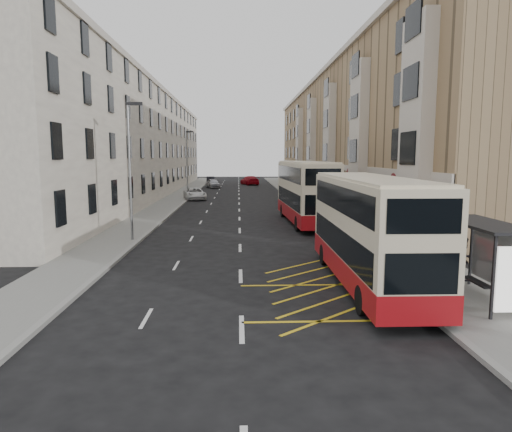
{
  "coord_description": "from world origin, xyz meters",
  "views": [
    {
      "loc": [
        -0.08,
        -14.93,
        5.06
      ],
      "look_at": [
        0.77,
        6.87,
        2.2
      ],
      "focal_mm": 32.0,
      "sensor_mm": 36.0,
      "label": 1
    }
  ],
  "objects_px": {
    "double_decker_front": "(368,231)",
    "litter_bin": "(439,297)",
    "bus_shelter": "(493,245)",
    "pedestrian_far": "(416,260)",
    "street_lamp_near": "(130,164)",
    "car_silver": "(213,183)",
    "pedestrian_mid": "(463,259)",
    "white_van": "(195,194)",
    "car_red": "(250,180)",
    "car_dark": "(210,180)",
    "street_lamp_far": "(187,160)",
    "double_decker_rear": "(305,192)"
  },
  "relations": [
    {
      "from": "double_decker_front",
      "to": "white_van",
      "type": "xyz_separation_m",
      "value": [
        -10.2,
        36.36,
        -1.49
      ]
    },
    {
      "from": "bus_shelter",
      "to": "pedestrian_far",
      "type": "xyz_separation_m",
      "value": [
        -1.47,
        2.67,
        -1.1
      ]
    },
    {
      "from": "pedestrian_mid",
      "to": "car_silver",
      "type": "xyz_separation_m",
      "value": [
        -12.85,
        56.35,
        -0.33
      ]
    },
    {
      "from": "street_lamp_near",
      "to": "street_lamp_far",
      "type": "relative_size",
      "value": 1.0
    },
    {
      "from": "street_lamp_far",
      "to": "white_van",
      "type": "distance_m",
      "value": 5.19
    },
    {
      "from": "white_van",
      "to": "car_dark",
      "type": "bearing_deg",
      "value": 77.82
    },
    {
      "from": "double_decker_rear",
      "to": "car_silver",
      "type": "relative_size",
      "value": 2.73
    },
    {
      "from": "double_decker_rear",
      "to": "pedestrian_mid",
      "type": "distance_m",
      "value": 17.53
    },
    {
      "from": "street_lamp_near",
      "to": "car_dark",
      "type": "relative_size",
      "value": 1.92
    },
    {
      "from": "street_lamp_far",
      "to": "double_decker_rear",
      "type": "xyz_separation_m",
      "value": [
        11.35,
        -22.7,
        -2.25
      ]
    },
    {
      "from": "litter_bin",
      "to": "car_dark",
      "type": "xyz_separation_m",
      "value": [
        -11.55,
        70.39,
        0.09
      ]
    },
    {
      "from": "double_decker_front",
      "to": "litter_bin",
      "type": "distance_m",
      "value": 4.06
    },
    {
      "from": "street_lamp_near",
      "to": "car_silver",
      "type": "bearing_deg",
      "value": 87.26
    },
    {
      "from": "white_van",
      "to": "street_lamp_near",
      "type": "bearing_deg",
      "value": -104.64
    },
    {
      "from": "car_dark",
      "to": "pedestrian_far",
      "type": "bearing_deg",
      "value": -83.77
    },
    {
      "from": "bus_shelter",
      "to": "double_decker_rear",
      "type": "distance_m",
      "value": 19.97
    },
    {
      "from": "street_lamp_far",
      "to": "double_decker_front",
      "type": "relative_size",
      "value": 0.74
    },
    {
      "from": "street_lamp_far",
      "to": "white_van",
      "type": "relative_size",
      "value": 1.61
    },
    {
      "from": "pedestrian_far",
      "to": "car_silver",
      "type": "bearing_deg",
      "value": -46.46
    },
    {
      "from": "bus_shelter",
      "to": "pedestrian_far",
      "type": "distance_m",
      "value": 3.24
    },
    {
      "from": "street_lamp_near",
      "to": "litter_bin",
      "type": "bearing_deg",
      "value": -45.73
    },
    {
      "from": "bus_shelter",
      "to": "white_van",
      "type": "xyz_separation_m",
      "value": [
        -13.54,
        39.22,
        -1.45
      ]
    },
    {
      "from": "litter_bin",
      "to": "car_silver",
      "type": "xyz_separation_m",
      "value": [
        -10.47,
        59.6,
        0.14
      ]
    },
    {
      "from": "street_lamp_near",
      "to": "double_decker_rear",
      "type": "relative_size",
      "value": 0.68
    },
    {
      "from": "pedestrian_mid",
      "to": "white_van",
      "type": "height_order",
      "value": "pedestrian_mid"
    },
    {
      "from": "double_decker_front",
      "to": "double_decker_rear",
      "type": "relative_size",
      "value": 0.91
    },
    {
      "from": "bus_shelter",
      "to": "double_decker_rear",
      "type": "relative_size",
      "value": 0.36
    },
    {
      "from": "double_decker_rear",
      "to": "white_van",
      "type": "xyz_separation_m",
      "value": [
        -10.2,
        19.53,
        -1.69
      ]
    },
    {
      "from": "street_lamp_far",
      "to": "car_dark",
      "type": "height_order",
      "value": "street_lamp_far"
    },
    {
      "from": "street_lamp_far",
      "to": "car_red",
      "type": "bearing_deg",
      "value": 71.35
    },
    {
      "from": "bus_shelter",
      "to": "litter_bin",
      "type": "bearing_deg",
      "value": -162.29
    },
    {
      "from": "bus_shelter",
      "to": "car_red",
      "type": "relative_size",
      "value": 0.78
    },
    {
      "from": "pedestrian_mid",
      "to": "car_red",
      "type": "distance_m",
      "value": 64.8
    },
    {
      "from": "pedestrian_far",
      "to": "litter_bin",
      "type": "bearing_deg",
      "value": 113.55
    },
    {
      "from": "bus_shelter",
      "to": "street_lamp_near",
      "type": "bearing_deg",
      "value": 139.86
    },
    {
      "from": "double_decker_rear",
      "to": "pedestrian_mid",
      "type": "height_order",
      "value": "double_decker_rear"
    },
    {
      "from": "pedestrian_far",
      "to": "car_red",
      "type": "relative_size",
      "value": 0.32
    },
    {
      "from": "street_lamp_near",
      "to": "double_decker_front",
      "type": "relative_size",
      "value": 0.74
    },
    {
      "from": "double_decker_front",
      "to": "litter_bin",
      "type": "bearing_deg",
      "value": -68.4
    },
    {
      "from": "pedestrian_far",
      "to": "car_silver",
      "type": "xyz_separation_m",
      "value": [
        -10.99,
        56.29,
        -0.3
      ]
    },
    {
      "from": "litter_bin",
      "to": "car_silver",
      "type": "relative_size",
      "value": 0.2
    },
    {
      "from": "double_decker_front",
      "to": "litter_bin",
      "type": "height_order",
      "value": "double_decker_front"
    },
    {
      "from": "pedestrian_mid",
      "to": "car_silver",
      "type": "height_order",
      "value": "pedestrian_mid"
    },
    {
      "from": "street_lamp_near",
      "to": "double_decker_front",
      "type": "bearing_deg",
      "value": -40.03
    },
    {
      "from": "double_decker_front",
      "to": "car_red",
      "type": "xyz_separation_m",
      "value": [
        -3.03,
        64.2,
        -1.38
      ]
    },
    {
      "from": "street_lamp_far",
      "to": "pedestrian_mid",
      "type": "height_order",
      "value": "street_lamp_far"
    },
    {
      "from": "white_van",
      "to": "bus_shelter",
      "type": "bearing_deg",
      "value": -83.13
    },
    {
      "from": "litter_bin",
      "to": "pedestrian_far",
      "type": "xyz_separation_m",
      "value": [
        0.52,
        3.31,
        0.44
      ]
    },
    {
      "from": "pedestrian_mid",
      "to": "car_red",
      "type": "height_order",
      "value": "pedestrian_mid"
    },
    {
      "from": "double_decker_rear",
      "to": "car_dark",
      "type": "bearing_deg",
      "value": 99.28
    }
  ]
}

